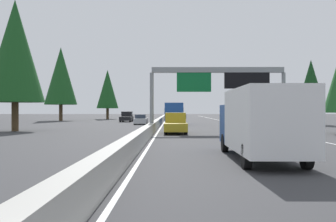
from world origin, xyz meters
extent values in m
plane|color=#38383A|center=(60.00, 0.00, 0.00)|extent=(320.00, 320.00, 0.00)
cube|color=#ADAAA3|center=(80.00, 0.30, 0.45)|extent=(180.00, 0.56, 0.90)
cube|color=silver|center=(70.00, -11.52, 0.01)|extent=(160.00, 0.16, 0.01)
cube|color=silver|center=(70.00, -0.25, 0.01)|extent=(160.00, 0.16, 0.01)
cylinder|color=gray|center=(35.69, 0.30, 2.80)|extent=(0.36, 0.36, 5.60)
cylinder|color=gray|center=(35.69, -12.02, 2.80)|extent=(0.36, 0.36, 5.60)
cube|color=gray|center=(35.69, -5.86, 5.85)|extent=(0.50, 12.32, 0.50)
cube|color=#0C602D|center=(35.54, -3.64, 4.75)|extent=(0.12, 3.20, 1.90)
cube|color=black|center=(35.54, -8.57, 4.85)|extent=(0.16, 4.20, 1.50)
cube|color=white|center=(14.10, -5.27, 1.70)|extent=(6.12, 2.40, 2.50)
cube|color=#1E4793|center=(18.35, -5.27, 1.40)|extent=(2.38, 2.30, 1.90)
cylinder|color=black|center=(18.18, -4.21, 0.45)|extent=(0.90, 0.28, 0.90)
cylinder|color=black|center=(18.18, -6.33, 0.45)|extent=(0.90, 0.28, 0.90)
cylinder|color=black|center=(12.40, -4.21, 0.45)|extent=(0.90, 0.28, 0.90)
cylinder|color=black|center=(12.40, -6.33, 0.45)|extent=(0.90, 0.28, 0.90)
cube|color=#AD931E|center=(34.20, -1.92, 0.61)|extent=(5.60, 2.00, 0.70)
cube|color=#AD931E|center=(35.21, -1.92, 1.41)|extent=(2.24, 1.84, 0.90)
cube|color=#2D3847|center=(35.21, -1.92, 1.50)|extent=(2.02, 1.92, 0.41)
cylinder|color=black|center=(36.05, -1.06, 0.40)|extent=(0.80, 0.28, 0.80)
cylinder|color=black|center=(36.05, -2.78, 0.40)|extent=(0.80, 0.28, 0.80)
cylinder|color=black|center=(32.35, -1.06, 0.40)|extent=(0.80, 0.28, 0.80)
cylinder|color=black|center=(32.35, -2.78, 0.40)|extent=(0.80, 0.28, 0.80)
cube|color=#1E4793|center=(57.21, -1.87, 1.65)|extent=(11.50, 2.50, 2.90)
cube|color=#2D3847|center=(57.21, -1.87, 2.01)|extent=(11.04, 2.55, 0.84)
cylinder|color=black|center=(61.24, -0.77, 0.50)|extent=(1.00, 0.30, 1.00)
cylinder|color=black|center=(61.24, -2.97, 0.50)|extent=(1.00, 0.30, 1.00)
cylinder|color=black|center=(53.19, -0.77, 0.50)|extent=(1.00, 0.30, 1.00)
cylinder|color=black|center=(53.19, -2.97, 0.50)|extent=(1.00, 0.30, 1.00)
cube|color=white|center=(115.20, -1.72, 0.53)|extent=(4.40, 1.80, 0.76)
cube|color=#2D3847|center=(114.98, -1.72, 1.19)|extent=(2.46, 1.51, 0.56)
cylinder|color=black|center=(116.60, -0.93, 0.32)|extent=(0.64, 0.22, 0.64)
cylinder|color=black|center=(116.60, -2.51, 0.32)|extent=(0.64, 0.22, 0.64)
cylinder|color=black|center=(113.79, -0.93, 0.32)|extent=(0.64, 0.22, 0.64)
cylinder|color=black|center=(113.79, -2.51, 0.32)|extent=(0.64, 0.22, 0.64)
cube|color=slate|center=(94.77, -1.73, 0.53)|extent=(4.40, 1.80, 0.76)
cube|color=#2D3847|center=(94.55, -1.73, 1.19)|extent=(2.46, 1.51, 0.56)
cylinder|color=black|center=(96.18, -0.94, 0.32)|extent=(0.64, 0.22, 0.64)
cylinder|color=black|center=(96.18, -2.52, 0.32)|extent=(0.64, 0.22, 0.64)
cylinder|color=black|center=(93.36, -0.94, 0.32)|extent=(0.64, 0.22, 0.64)
cylinder|color=black|center=(93.36, -2.52, 0.32)|extent=(0.64, 0.22, 0.64)
cube|color=silver|center=(57.28, 3.00, 0.53)|extent=(4.40, 1.80, 0.76)
cube|color=#2D3847|center=(57.06, 3.00, 1.19)|extent=(2.46, 1.51, 0.56)
cylinder|color=black|center=(58.69, 3.79, 0.32)|extent=(0.64, 0.22, 0.64)
cylinder|color=black|center=(58.69, 2.21, 0.32)|extent=(0.64, 0.22, 0.64)
cylinder|color=black|center=(55.87, 3.79, 0.32)|extent=(0.64, 0.22, 0.64)
cylinder|color=black|center=(55.87, 2.21, 0.32)|extent=(0.64, 0.22, 0.64)
cube|color=black|center=(70.22, 6.59, 0.61)|extent=(5.60, 2.00, 0.70)
cube|color=black|center=(71.23, 6.59, 1.41)|extent=(2.24, 1.84, 0.90)
cube|color=#2D3847|center=(71.23, 6.59, 1.50)|extent=(2.02, 1.92, 0.41)
cylinder|color=black|center=(72.07, 7.45, 0.40)|extent=(0.80, 0.28, 0.80)
cylinder|color=black|center=(72.07, 5.73, 0.40)|extent=(0.80, 0.28, 0.80)
cylinder|color=black|center=(68.37, 7.45, 0.40)|extent=(0.80, 0.28, 0.80)
cylinder|color=black|center=(68.37, 5.73, 0.40)|extent=(0.80, 0.28, 0.80)
cylinder|color=#4C3823|center=(55.88, -21.57, 1.03)|extent=(0.58, 0.58, 2.06)
cone|color=#143D19|center=(55.88, -21.57, 5.71)|extent=(4.12, 4.12, 7.30)
cylinder|color=#4C3823|center=(80.57, -18.08, 1.14)|extent=(0.61, 0.61, 2.28)
cone|color=#194C1E|center=(80.57, -18.08, 6.33)|extent=(4.57, 4.57, 8.09)
cylinder|color=#4C3823|center=(37.97, 14.06, 1.45)|extent=(0.68, 0.68, 2.90)
cone|color=#194C1E|center=(37.97, 14.06, 8.03)|extent=(5.79, 5.79, 10.27)
cylinder|color=#4C3823|center=(77.74, 20.57, 1.61)|extent=(0.71, 0.71, 3.23)
cone|color=#194C1E|center=(77.74, 20.57, 8.94)|extent=(6.45, 6.45, 11.44)
cylinder|color=#4C3823|center=(91.95, 13.52, 1.28)|extent=(0.64, 0.64, 2.55)
cone|color=#194C1E|center=(91.95, 13.52, 7.08)|extent=(5.10, 5.10, 9.05)
camera|label=1|loc=(-1.74, -1.58, 2.08)|focal=42.80mm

